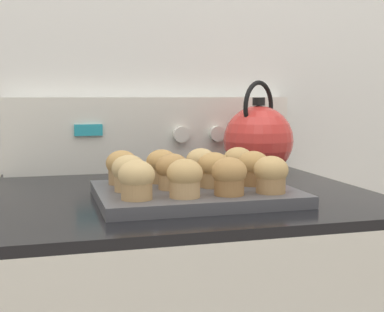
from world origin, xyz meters
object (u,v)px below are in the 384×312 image
at_px(muffin_r1_c1, 172,171).
at_px(muffin_r1_c0, 129,173).
at_px(muffin_r0_c3, 271,174).
at_px(muffin_r2_c2, 201,164).
at_px(tea_kettle, 259,139).
at_px(muffin_r0_c2, 229,176).
at_px(muffin_pan, 193,194).
at_px(muffin_r2_c0, 122,167).
at_px(muffin_r2_c3, 238,163).
at_px(muffin_r0_c0, 137,180).
at_px(muffin_r1_c3, 253,168).
at_px(muffin_r1_c2, 214,170).
at_px(muffin_r0_c1, 185,178).
at_px(muffin_r2_c1, 162,166).

bearing_deg(muffin_r1_c1, muffin_r1_c0, -179.89).
height_order(muffin_r0_c3, muffin_r2_c2, same).
bearing_deg(tea_kettle, muffin_r0_c2, -119.94).
xyz_separation_m(muffin_pan, muffin_r2_c2, (0.04, 0.08, 0.05)).
bearing_deg(muffin_r2_c0, muffin_r2_c3, -0.33).
distance_m(muffin_r0_c0, muffin_r1_c1, 0.12).
relative_size(muffin_r1_c3, muffin_r2_c3, 1.00).
bearing_deg(muffin_r2_c2, muffin_pan, -115.57).
bearing_deg(muffin_r1_c2, muffin_r0_c1, -132.88).
bearing_deg(muffin_r1_c3, muffin_r0_c3, -90.61).
relative_size(muffin_r0_c0, muffin_r2_c3, 1.00).
relative_size(muffin_r1_c0, muffin_r2_c1, 1.00).
distance_m(muffin_r2_c1, tea_kettle, 0.34).
relative_size(muffin_r1_c0, muffin_r2_c0, 1.00).
bearing_deg(muffin_r1_c2, muffin_r0_c2, -89.49).
height_order(muffin_pan, muffin_r1_c0, muffin_r1_c0).
bearing_deg(muffin_r1_c2, muffin_r0_c0, -153.41).
relative_size(muffin_r2_c3, tea_kettle, 0.29).
bearing_deg(muffin_r0_c2, muffin_r2_c2, 90.98).
height_order(muffin_r1_c0, tea_kettle, tea_kettle).
xyz_separation_m(muffin_r1_c1, muffin_r1_c2, (0.08, 0.00, 0.00)).
distance_m(muffin_r0_c1, muffin_r2_c2, 0.19).
relative_size(muffin_r1_c2, tea_kettle, 0.29).
bearing_deg(muffin_r2_c1, muffin_r0_c1, -88.36).
height_order(muffin_r1_c3, muffin_r2_c1, same).
height_order(muffin_pan, muffin_r2_c3, muffin_r2_c3).
xyz_separation_m(muffin_r0_c1, muffin_r0_c3, (0.16, 0.00, 0.00)).
bearing_deg(muffin_r0_c3, muffin_r2_c3, 90.26).
xyz_separation_m(muffin_r0_c3, muffin_r1_c1, (-0.16, 0.09, 0.00)).
bearing_deg(muffin_r0_c1, muffin_r1_c1, 90.92).
relative_size(muffin_r0_c2, muffin_r1_c0, 1.00).
bearing_deg(muffin_r1_c2, muffin_r2_c2, 91.49).
bearing_deg(muffin_r0_c0, muffin_r0_c3, -1.09).
height_order(muffin_r0_c0, muffin_r2_c2, same).
bearing_deg(muffin_r1_c1, muffin_r0_c2, -46.23).
relative_size(muffin_r0_c0, muffin_r1_c2, 1.00).
xyz_separation_m(muffin_r1_c2, muffin_r2_c0, (-0.17, 0.08, 0.00)).
bearing_deg(muffin_r2_c2, muffin_r0_c2, -89.02).
distance_m(muffin_r1_c2, muffin_r2_c0, 0.19).
bearing_deg(muffin_r2_c1, muffin_r2_c2, 0.80).
height_order(muffin_r0_c1, muffin_r0_c2, same).
bearing_deg(muffin_r0_c3, muffin_r2_c0, 145.49).
bearing_deg(muffin_r2_c3, muffin_r1_c3, -88.79).
bearing_deg(muffin_r2_c0, muffin_r2_c2, -0.89).
bearing_deg(muffin_r1_c3, muffin_r0_c0, -161.42).
bearing_deg(muffin_r2_c2, tea_kettle, 41.43).
bearing_deg(muffin_r0_c1, muffin_r0_c3, 0.01).
height_order(muffin_r2_c0, muffin_r2_c1, same).
height_order(muffin_r0_c1, muffin_r1_c2, same).
height_order(muffin_r1_c3, muffin_r2_c0, same).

